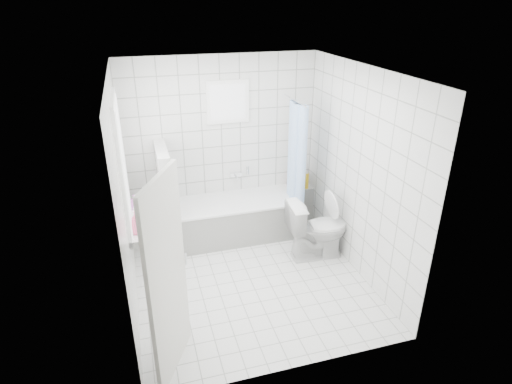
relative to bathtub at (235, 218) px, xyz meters
name	(u,v)px	position (x,y,z in m)	size (l,w,h in m)	color
ground	(250,279)	(-0.09, -1.12, -0.29)	(3.00, 3.00, 0.00)	white
ceiling	(249,71)	(-0.09, -1.12, 2.31)	(3.00, 3.00, 0.00)	white
wall_back	(222,146)	(-0.09, 0.38, 1.01)	(2.80, 0.02, 2.60)	white
wall_front	(297,255)	(-0.09, -2.62, 1.01)	(2.80, 0.02, 2.60)	white
wall_left	(124,201)	(-1.49, -1.12, 1.01)	(0.02, 3.00, 2.60)	white
wall_right	(358,173)	(1.31, -1.12, 1.01)	(0.02, 3.00, 2.60)	white
window_left	(124,165)	(-1.44, -0.82, 1.31)	(0.01, 0.90, 1.40)	white
window_back	(228,102)	(0.01, 0.33, 1.66)	(0.50, 0.01, 0.50)	white
window_sill	(136,223)	(-1.40, -0.82, 0.57)	(0.18, 1.02, 0.08)	white
door	(168,280)	(-1.16, -2.25, 0.71)	(0.04, 0.80, 2.00)	silver
bathtub	(235,218)	(0.00, 0.00, 0.00)	(1.84, 0.77, 0.58)	white
partition_wall	(166,200)	(-0.99, -0.05, 0.46)	(0.15, 0.85, 1.50)	white
tiled_ledge	(299,203)	(1.12, 0.25, -0.02)	(0.40, 0.24, 0.55)	white
toilet	(318,229)	(0.94, -0.85, 0.13)	(0.47, 0.82, 0.84)	white
curtain_rod	(295,100)	(0.86, -0.02, 1.71)	(0.02, 0.02, 0.80)	silver
shower_curtain	(295,165)	(0.86, -0.16, 0.81)	(0.14, 0.48, 1.78)	#5090EC
tub_faucet	(236,174)	(0.10, 0.33, 0.56)	(0.18, 0.06, 0.06)	silver
sill_bottles	(136,215)	(-1.39, -0.90, 0.72)	(0.15, 0.74, 0.27)	#B85CB4
ledge_bottles	(301,181)	(1.12, 0.22, 0.37)	(0.22, 0.18, 0.25)	#E81B3E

